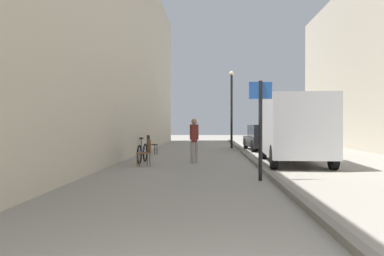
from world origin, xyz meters
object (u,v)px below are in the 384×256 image
cafe_chair_by_doorway (146,151)px  parked_car (264,138)px  pedestrian_main_foreground (194,137)px  delivery_van (294,128)px  street_sign_post (260,121)px  bicycle_leaning (142,153)px  lamp_post (232,104)px  cafe_chair_near_window (150,143)px

cafe_chair_by_doorway → parked_car: bearing=-53.6°
parked_car → cafe_chair_by_doorway: bearing=-124.0°
pedestrian_main_foreground → cafe_chair_by_doorway: size_ratio=1.80×
delivery_van → street_sign_post: 4.85m
bicycle_leaning → lamp_post: bearing=69.8°
pedestrian_main_foreground → lamp_post: lamp_post is taller
parked_car → cafe_chair_by_doorway: size_ratio=4.56×
street_sign_post → bicycle_leaning: 6.00m
parked_car → lamp_post: lamp_post is taller
street_sign_post → cafe_chair_near_window: 9.96m
pedestrian_main_foreground → lamp_post: bearing=70.0°
street_sign_post → cafe_chair_by_doorway: street_sign_post is taller
delivery_van → bicycle_leaning: (-5.68, -0.05, -0.95)m
pedestrian_main_foreground → cafe_chair_near_window: 5.03m
cafe_chair_near_window → pedestrian_main_foreground: bearing=2.6°
pedestrian_main_foreground → parked_car: pedestrian_main_foreground is taller
delivery_van → bicycle_leaning: delivery_van is taller
delivery_van → lamp_post: lamp_post is taller
delivery_van → cafe_chair_by_doorway: 5.54m
pedestrian_main_foreground → delivery_van: 3.74m
parked_car → lamp_post: size_ratio=0.90×
parked_car → cafe_chair_by_doorway: 10.24m
lamp_post → cafe_chair_by_doorway: 11.36m
delivery_van → cafe_chair_near_window: size_ratio=5.87×
parked_car → bicycle_leaning: parked_car is taller
pedestrian_main_foreground → parked_car: bearing=55.9°
cafe_chair_by_doorway → cafe_chair_near_window: bearing=-15.3°
street_sign_post → bicycle_leaning: (-3.87, 4.44, -1.16)m
cafe_chair_near_window → delivery_van: bearing=28.3°
parked_car → cafe_chair_near_window: 6.79m
delivery_van → street_sign_post: (-1.81, -4.49, 0.21)m
pedestrian_main_foreground → bicycle_leaning: 2.05m
bicycle_leaning → cafe_chair_near_window: 4.53m
delivery_van → cafe_chair_near_window: 7.58m
street_sign_post → cafe_chair_by_doorway: (-3.56, 3.37, -1.00)m
parked_car → pedestrian_main_foreground: bearing=-118.4°
bicycle_leaning → cafe_chair_near_window: size_ratio=1.88×
parked_car → cafe_chair_near_window: (-6.00, -3.18, -0.17)m
delivery_van → cafe_chair_near_window: (-6.07, 4.46, -0.79)m
delivery_van → parked_car: size_ratio=1.29×
pedestrian_main_foreground → cafe_chair_by_doorway: pedestrian_main_foreground is taller
lamp_post → cafe_chair_near_window: (-4.27, -4.98, -2.18)m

